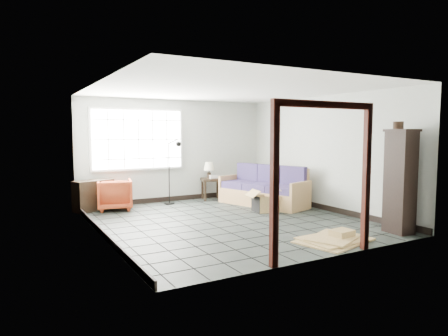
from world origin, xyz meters
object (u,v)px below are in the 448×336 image
armchair (115,193)px  side_table (211,182)px  futon_sofa (265,191)px  tall_shelf (400,181)px

armchair → side_table: bearing=-164.7°
futon_sofa → side_table: 1.53m
futon_sofa → armchair: size_ratio=3.04×
armchair → side_table: armchair is taller
futon_sofa → tall_shelf: size_ratio=1.28×
futon_sofa → armchair: bearing=142.5°
futon_sofa → side_table: futon_sofa is taller
armchair → tall_shelf: 6.01m
side_table → tall_shelf: tall_shelf is taller
side_table → tall_shelf: (1.29, -4.71, 0.46)m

